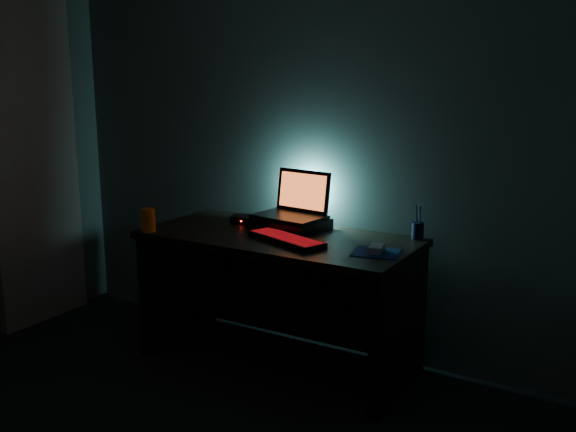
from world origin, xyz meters
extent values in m
cube|color=#4A5450|center=(0.00, 2.00, 1.25)|extent=(3.50, 0.00, 2.50)
cube|color=black|center=(0.00, 1.62, 0.73)|extent=(1.50, 0.70, 0.04)
cube|color=black|center=(-0.71, 1.62, 0.35)|extent=(0.06, 0.64, 0.71)
cube|color=black|center=(0.71, 1.62, 0.35)|extent=(0.06, 0.64, 0.71)
cube|color=black|center=(0.00, 1.95, 0.35)|extent=(1.38, 0.02, 0.65)
cube|color=beige|center=(-1.71, 1.42, 1.15)|extent=(0.06, 0.65, 2.30)
cube|color=black|center=(-0.03, 1.78, 0.78)|extent=(0.44, 0.35, 0.06)
cube|color=black|center=(-0.03, 1.78, 0.82)|extent=(0.41, 0.31, 0.02)
cube|color=black|center=(-0.01, 1.91, 0.95)|extent=(0.36, 0.09, 0.24)
cube|color=#FF561A|center=(-0.01, 1.90, 0.95)|extent=(0.32, 0.07, 0.20)
cube|color=black|center=(0.11, 1.52, 0.76)|extent=(0.49, 0.30, 0.03)
cube|color=red|center=(0.11, 1.52, 0.78)|extent=(0.47, 0.27, 0.00)
cube|color=#0B224F|center=(0.60, 1.56, 0.75)|extent=(0.26, 0.24, 0.00)
cube|color=gray|center=(0.60, 1.56, 0.77)|extent=(0.09, 0.12, 0.03)
cylinder|color=black|center=(0.68, 1.92, 0.80)|extent=(0.07, 0.07, 0.09)
cylinder|color=#F3610C|center=(-0.66, 1.32, 0.82)|extent=(0.08, 0.08, 0.13)
cube|color=black|center=(-0.33, 1.76, 0.77)|extent=(0.16, 0.15, 0.04)
sphere|color=#FF0C07|center=(-0.31, 1.71, 0.77)|extent=(0.01, 0.01, 0.01)
camera|label=1|loc=(1.77, -1.25, 1.59)|focal=40.00mm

